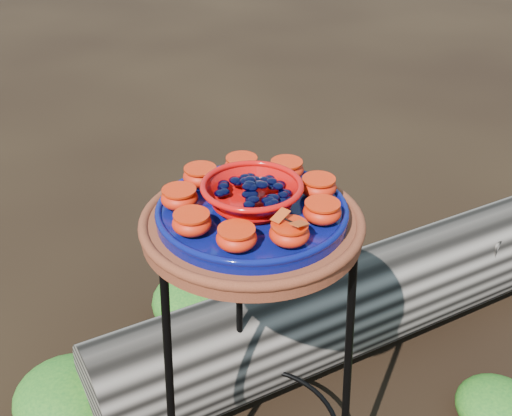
{
  "coord_description": "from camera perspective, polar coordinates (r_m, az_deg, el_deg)",
  "views": [
    {
      "loc": [
        -0.15,
        -1.0,
        1.36
      ],
      "look_at": [
        0.01,
        0.0,
        0.75
      ],
      "focal_mm": 45.0,
      "sensor_mm": 36.0,
      "label": 1
    }
  ],
  "objects": [
    {
      "name": "foliage_back",
      "position": [
        2.04,
        -4.82,
        -8.02
      ],
      "size": [
        0.32,
        0.32,
        0.16
      ],
      "primitive_type": "ellipsoid",
      "color": "#175118",
      "rests_on": "ground"
    },
    {
      "name": "orange_half_1",
      "position": [
        1.13,
        5.89,
        -0.36
      ],
      "size": [
        0.07,
        0.07,
        0.04
      ],
      "primitive_type": "ellipsoid",
      "color": "red",
      "rests_on": "cobalt_plate"
    },
    {
      "name": "orange_half_5",
      "position": [
        1.25,
        -4.95,
        2.83
      ],
      "size": [
        0.07,
        0.07,
        0.04
      ],
      "primitive_type": "ellipsoid",
      "color": "red",
      "rests_on": "cobalt_plate"
    },
    {
      "name": "orange_half_8",
      "position": [
        1.06,
        -1.74,
        -2.7
      ],
      "size": [
        0.07,
        0.07,
        0.04
      ],
      "primitive_type": "ellipsoid",
      "color": "red",
      "rests_on": "cobalt_plate"
    },
    {
      "name": "orange_half_6",
      "position": [
        1.18,
        -6.81,
        0.88
      ],
      "size": [
        0.07,
        0.07,
        0.04
      ],
      "primitive_type": "ellipsoid",
      "color": "red",
      "rests_on": "cobalt_plate"
    },
    {
      "name": "red_bowl",
      "position": [
        1.16,
        -0.36,
        1.08
      ],
      "size": [
        0.18,
        0.18,
        0.05
      ],
      "primitive_type": null,
      "color": "red",
      "rests_on": "cobalt_plate"
    },
    {
      "name": "orange_half_2",
      "position": [
        1.21,
        5.57,
        1.87
      ],
      "size": [
        0.07,
        0.07,
        0.04
      ],
      "primitive_type": "ellipsoid",
      "color": "red",
      "rests_on": "cobalt_plate"
    },
    {
      "name": "foliage_left",
      "position": [
        1.83,
        -16.4,
        -15.6
      ],
      "size": [
        0.28,
        0.28,
        0.14
      ],
      "primitive_type": "ellipsoid",
      "color": "#175118",
      "rests_on": "ground"
    },
    {
      "name": "butterfly",
      "position": [
        1.05,
        3.02,
        -1.15
      ],
      "size": [
        0.08,
        0.08,
        0.01
      ],
      "primitive_type": null,
      "rotation": [
        0.0,
        0.0,
        0.71
      ],
      "color": "#C03C10",
      "rests_on": "orange_half_0"
    },
    {
      "name": "orange_half_3",
      "position": [
        1.27,
        2.73,
        3.41
      ],
      "size": [
        0.07,
        0.07,
        0.04
      ],
      "primitive_type": "ellipsoid",
      "color": "red",
      "rests_on": "cobalt_plate"
    },
    {
      "name": "glass_gems",
      "position": [
        1.15,
        -0.37,
        2.65
      ],
      "size": [
        0.14,
        0.14,
        0.02
      ],
      "primitive_type": null,
      "color": "black",
      "rests_on": "red_bowl"
    },
    {
      "name": "terracotta_saucer",
      "position": [
        1.2,
        -0.35,
        -1.6
      ],
      "size": [
        0.41,
        0.41,
        0.03
      ],
      "primitive_type": "cylinder",
      "color": "#602814",
      "rests_on": "plant_stand"
    },
    {
      "name": "foliage_right",
      "position": [
        1.86,
        20.7,
        -16.13
      ],
      "size": [
        0.22,
        0.22,
        0.11
      ],
      "primitive_type": "ellipsoid",
      "color": "#175118",
      "rests_on": "ground"
    },
    {
      "name": "orange_half_0",
      "position": [
        1.07,
        2.99,
        -2.29
      ],
      "size": [
        0.07,
        0.07,
        0.04
      ],
      "primitive_type": "ellipsoid",
      "color": "red",
      "rests_on": "cobalt_plate"
    },
    {
      "name": "orange_half_7",
      "position": [
        1.1,
        -5.73,
        -1.35
      ],
      "size": [
        0.07,
        0.07,
        0.04
      ],
      "primitive_type": "ellipsoid",
      "color": "red",
      "rests_on": "cobalt_plate"
    },
    {
      "name": "cobalt_plate",
      "position": [
        1.18,
        -0.36,
        -0.45
      ],
      "size": [
        0.35,
        0.35,
        0.02
      ],
      "primitive_type": "cylinder",
      "color": "#050F33",
      "rests_on": "terracotta_saucer"
    },
    {
      "name": "orange_half_4",
      "position": [
        1.28,
        -1.28,
        3.77
      ],
      "size": [
        0.07,
        0.07,
        0.04
      ],
      "primitive_type": "ellipsoid",
      "color": "red",
      "rests_on": "cobalt_plate"
    },
    {
      "name": "driftwood_log",
      "position": [
        1.93,
        8.63,
        -8.33
      ],
      "size": [
        1.62,
        0.92,
        0.3
      ],
      "primitive_type": null,
      "rotation": [
        0.0,
        0.0,
        0.35
      ],
      "color": "black",
      "rests_on": "ground"
    },
    {
      "name": "plant_stand",
      "position": [
        1.43,
        -0.3,
        -14.11
      ],
      "size": [
        0.44,
        0.44,
        0.7
      ],
      "primitive_type": null,
      "color": "black",
      "rests_on": "ground"
    }
  ]
}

